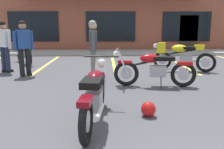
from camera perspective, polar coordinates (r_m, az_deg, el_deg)
The scene contains 12 objects.
ground_plane at distance 5.20m, azimuth 2.30°, elevation -5.89°, with size 80.00×80.00×0.00m, color #47474C.
sidewalk_kerb at distance 13.48m, azimuth -0.17°, elevation 5.16°, with size 22.00×1.80×0.14m, color #A8A59E.
brick_storefront_building at distance 17.47m, azimuth -0.53°, elevation 13.20°, with size 16.73×6.67×4.15m.
painted_stall_lines at distance 9.92m, azimuth 0.38°, elevation 2.49°, with size 10.74×4.80×0.01m.
motorcycle_foreground_classic at distance 3.91m, azimuth -4.03°, elevation -4.72°, with size 0.69×2.11×0.98m.
motorcycle_red_sportbike at distance 6.32m, azimuth 9.67°, elevation 1.38°, with size 2.11×0.70×0.98m.
motorcycle_blue_standard at distance 10.55m, azimuth -19.82°, elevation 4.87°, with size 1.35×1.87×0.98m.
motorcycle_green_cafe_racer at distance 8.73m, azimuth 15.57°, elevation 4.32°, with size 1.97×1.16×0.98m.
person_in_black_shirt at distance 8.79m, azimuth -23.71°, elevation 6.60°, with size 0.57×0.40×1.68m.
person_in_shorts_foreground at distance 6.96m, azimuth -4.39°, elevation 6.50°, with size 0.29×0.60×1.68m.
person_by_back_row at distance 7.96m, azimuth -19.81°, elevation 6.48°, with size 0.55×0.43×1.68m.
helmet_on_pavement at distance 4.30m, azimuth 8.42°, elevation -7.95°, with size 0.26×0.26×0.26m.
Camera 1 is at (-0.35, -0.95, 1.55)m, focal length 39.41 mm.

